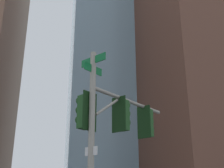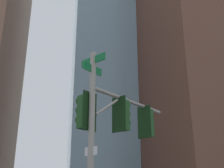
% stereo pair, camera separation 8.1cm
% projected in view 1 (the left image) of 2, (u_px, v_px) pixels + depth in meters
% --- Properties ---
extents(signal_pole_assembly, '(2.84, 3.34, 6.20)m').
position_uv_depth(signal_pole_assembly, '(113.00, 126.00, 9.41)').
color(signal_pole_assembly, '#9E998C').
rests_on(signal_pole_assembly, ground_plane).
extents(building_brick_nearside, '(19.84, 20.40, 54.96)m').
position_uv_depth(building_brick_nearside, '(216.00, 10.00, 43.83)').
color(building_brick_nearside, brown).
rests_on(building_brick_nearside, ground_plane).
extents(building_glass_tower, '(27.50, 23.59, 67.45)m').
position_uv_depth(building_glass_tower, '(128.00, 39.00, 64.72)').
color(building_glass_tower, '#8CB2C6').
rests_on(building_glass_tower, ground_plane).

